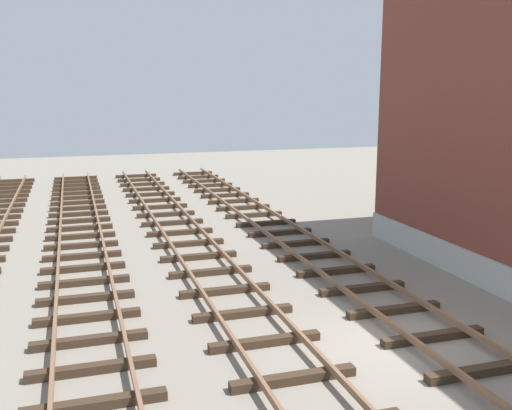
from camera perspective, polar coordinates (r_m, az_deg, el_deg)
ground_plane at (r=13.37m, az=12.93°, el=-13.24°), size 80.00×80.00×0.00m
track_near_building at (r=13.84m, az=16.80°, el=-11.97°), size 2.50×55.08×0.32m
track_centre at (r=12.30m, az=2.18°, el=-14.51°), size 2.50×55.08×0.32m
track_far at (r=11.72m, az=-15.51°, el=-16.36°), size 2.50×55.08×0.32m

